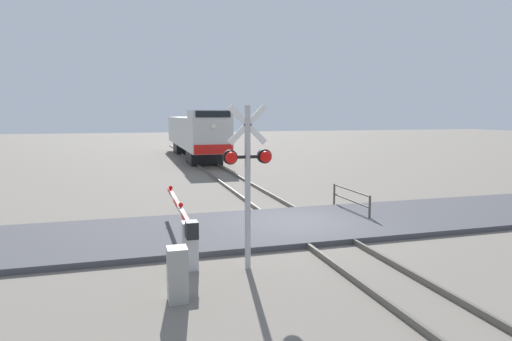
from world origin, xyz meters
name	(u,v)px	position (x,y,z in m)	size (l,w,h in m)	color
ground_plane	(301,227)	(0.00, 0.00, 0.00)	(160.00, 160.00, 0.00)	slate
rail_track_left	(281,226)	(-0.72, 0.00, 0.07)	(0.08, 80.00, 0.15)	#59544C
rail_track_right	(321,223)	(0.72, 0.00, 0.07)	(0.08, 80.00, 0.15)	#59544C
road_surface	(301,224)	(0.00, 0.00, 0.08)	(36.00, 4.56, 0.17)	#47474C
locomotive	(194,133)	(0.00, 24.36, 2.11)	(2.76, 18.14, 4.01)	black
crossing_signal	(248,169)	(-2.75, -3.36, 2.45)	(1.18, 0.33, 3.96)	#ADADB2
crossing_gate	(186,229)	(-4.11, -2.23, 0.81)	(0.36, 6.03, 1.28)	silver
utility_cabinet	(178,275)	(-4.60, -4.79, 0.56)	(0.40, 0.42, 1.11)	#999993
guard_railing	(351,198)	(2.48, 1.26, 0.62)	(0.08, 2.81, 0.95)	#4C4742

